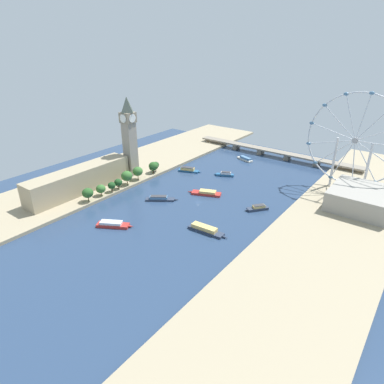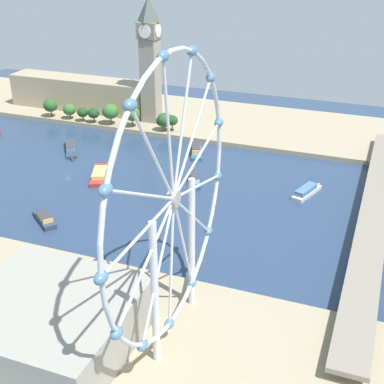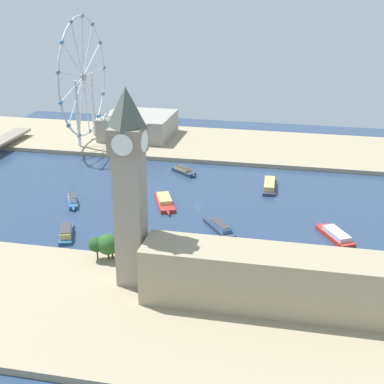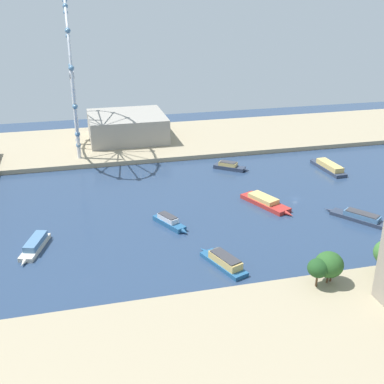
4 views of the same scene
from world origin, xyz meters
name	(u,v)px [view 4 (image 4 of 4)]	position (x,y,z in m)	size (l,w,h in m)	color
ground_plane	(295,199)	(0.00, 0.00, 0.00)	(413.06, 413.06, 0.00)	navy
riverbank_right	(227,136)	(121.53, 0.00, 1.50)	(90.00, 520.00, 3.00)	tan
ferris_wheel	(72,77)	(106.19, 112.42, 53.29)	(94.25, 3.20, 97.99)	silver
riverside_hall	(127,126)	(128.28, 76.06, 12.01)	(52.29, 55.05, 18.01)	gray
tour_boat_0	(359,217)	(-32.70, -18.86, 1.88)	(29.11, 22.48, 4.62)	#2D384C
tour_boat_1	(230,166)	(52.90, 20.45, 1.99)	(17.66, 21.02, 4.99)	#2D384C
tour_boat_2	(328,167)	(36.70, -39.89, 2.19)	(36.68, 9.55, 5.11)	#2D384C
tour_boat_3	(170,222)	(-15.70, 73.49, 2.08)	(22.72, 13.95, 5.25)	#235684
tour_boat_4	(35,245)	(-23.72, 135.60, 1.97)	(27.27, 13.10, 4.60)	beige
tour_boat_6	(224,262)	(-57.59, 59.16, 2.27)	(28.19, 14.88, 5.42)	#235684
tour_boat_7	(265,202)	(-3.99, 19.31, 1.84)	(34.06, 19.54, 4.55)	#B22D28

